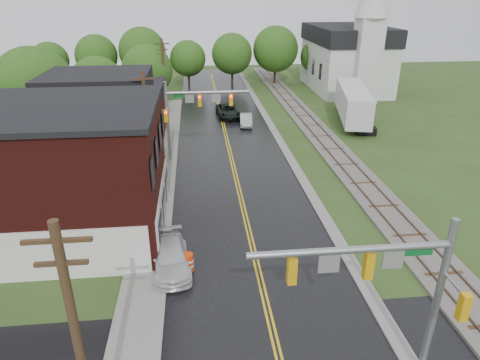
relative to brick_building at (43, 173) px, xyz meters
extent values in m
cube|color=black|center=(12.48, 15.00, -4.15)|extent=(10.00, 90.00, 0.02)
cube|color=gray|center=(17.88, 20.00, -4.15)|extent=(0.80, 70.00, 0.12)
cube|color=gray|center=(6.28, 10.00, -4.15)|extent=(2.40, 50.00, 0.12)
cube|color=#46120F|center=(-0.02, 0.00, -0.15)|extent=(14.00, 10.00, 8.00)
cube|color=silver|center=(7.03, 0.00, -2.65)|extent=(0.10, 9.50, 3.00)
cube|color=black|center=(-0.02, 0.00, 4.00)|extent=(14.30, 10.30, 0.30)
cube|color=tan|center=(1.48, 11.00, -0.95)|extent=(8.00, 7.00, 6.40)
cube|color=#3F0F0C|center=(2.48, 20.00, -1.95)|extent=(7.00, 6.00, 4.40)
cube|color=silver|center=(32.48, 40.00, -0.65)|extent=(10.00, 16.00, 7.00)
cube|color=black|center=(32.48, 40.00, 4.05)|extent=(10.40, 16.40, 2.40)
cube|color=silver|center=(32.48, 32.00, 1.35)|extent=(3.20, 3.20, 11.00)
cube|color=#59544C|center=(22.48, 20.00, -4.05)|extent=(3.20, 80.00, 0.20)
cube|color=#4C3828|center=(21.76, 20.00, -3.91)|extent=(0.10, 80.00, 0.12)
cube|color=#4C3828|center=(23.20, 20.00, -3.91)|extent=(0.10, 80.00, 0.12)
cylinder|color=gray|center=(18.08, -13.00, -0.55)|extent=(0.28, 0.28, 7.20)
cylinder|color=gray|center=(14.48, -13.00, 2.05)|extent=(7.20, 0.26, 0.26)
cube|color=orange|center=(15.20, -13.00, 1.35)|extent=(0.32, 0.30, 1.05)
cube|color=orange|center=(12.47, -13.00, 1.35)|extent=(0.32, 0.30, 1.05)
cube|color=gray|center=(16.07, -13.00, 1.55)|extent=(0.75, 0.06, 0.75)
cube|color=gray|center=(13.76, -13.00, 1.55)|extent=(0.75, 0.06, 0.75)
cube|color=#0C5926|center=(16.79, -13.00, 1.80)|extent=(1.40, 0.04, 0.30)
cylinder|color=gray|center=(6.88, 12.00, -0.55)|extent=(0.28, 0.28, 7.20)
cylinder|color=gray|center=(10.48, 12.00, 2.05)|extent=(7.20, 0.26, 0.26)
cube|color=orange|center=(9.76, 12.00, 1.35)|extent=(0.32, 0.30, 1.05)
cube|color=orange|center=(12.50, 12.00, 1.35)|extent=(0.32, 0.30, 1.05)
cube|color=gray|center=(8.90, 12.00, 1.55)|extent=(0.75, 0.06, 0.75)
cube|color=gray|center=(11.20, 12.00, 1.55)|extent=(0.75, 0.06, 0.75)
cube|color=#0C5926|center=(8.18, 12.00, 1.80)|extent=(1.40, 0.04, 0.30)
sphere|color=#FF0C0C|center=(9.76, 11.82, 1.68)|extent=(0.20, 0.20, 0.20)
cylinder|color=#382616|center=(5.68, -15.00, 0.35)|extent=(0.28, 0.28, 9.00)
cube|color=#382616|center=(5.68, -15.00, 4.25)|extent=(1.80, 0.12, 0.12)
cube|color=#382616|center=(5.68, -15.00, 3.55)|extent=(1.40, 0.12, 0.12)
cylinder|color=#382616|center=(5.68, 7.00, 0.35)|extent=(0.28, 0.28, 9.00)
cube|color=#382616|center=(5.68, 7.00, 4.25)|extent=(1.80, 0.12, 0.12)
cube|color=#382616|center=(5.68, 7.00, 3.55)|extent=(1.40, 0.12, 0.12)
cylinder|color=#382616|center=(5.68, 29.00, 0.35)|extent=(0.28, 0.28, 9.00)
cube|color=#382616|center=(5.68, 29.00, 4.25)|extent=(1.80, 0.12, 0.12)
cube|color=#382616|center=(5.68, 29.00, 3.55)|extent=(1.40, 0.12, 0.12)
cylinder|color=black|center=(-5.52, 17.00, -2.44)|extent=(0.36, 0.36, 3.42)
sphere|color=#244D16|center=(-5.52, 17.00, 1.74)|extent=(7.60, 7.60, 7.60)
sphere|color=#244D16|center=(-4.92, 16.60, 1.07)|extent=(5.32, 5.32, 5.32)
cylinder|color=black|center=(-1.52, 25.00, -2.80)|extent=(0.36, 0.36, 2.70)
sphere|color=#244D16|center=(-1.52, 25.00, 0.50)|extent=(6.00, 6.00, 6.00)
sphere|color=#244D16|center=(-0.92, 24.60, -0.03)|extent=(4.20, 4.20, 4.20)
cylinder|color=black|center=(3.48, 31.00, -2.71)|extent=(0.36, 0.36, 2.88)
sphere|color=#244D16|center=(3.48, 31.00, 0.81)|extent=(6.40, 6.40, 6.40)
sphere|color=#244D16|center=(4.08, 30.60, 0.25)|extent=(4.48, 4.48, 4.48)
imported|color=black|center=(13.28, 25.96, -3.40)|extent=(2.89, 5.55, 1.49)
imported|color=#A8A9AD|center=(15.07, 22.31, -3.51)|extent=(1.66, 3.97, 1.27)
imported|color=silver|center=(7.68, -4.65, -3.46)|extent=(2.48, 4.98, 1.39)
cube|color=black|center=(27.54, 17.57, -3.75)|extent=(2.30, 1.63, 0.80)
cylinder|color=gray|center=(27.54, 25.59, -3.75)|extent=(0.16, 0.16, 0.80)
cube|color=silver|center=(27.54, 22.38, -1.75)|extent=(5.52, 13.12, 3.21)
cylinder|color=red|center=(8.62, -5.00, -3.62)|extent=(0.79, 0.79, 1.07)
camera|label=1|loc=(9.42, -24.90, 10.21)|focal=32.00mm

